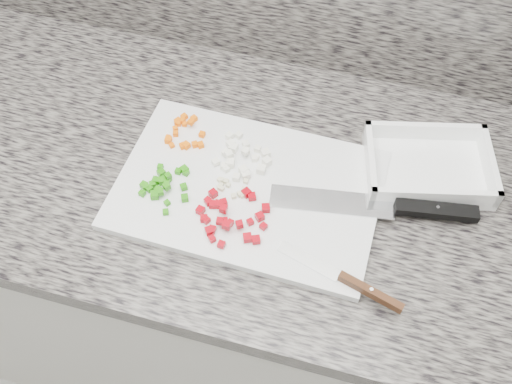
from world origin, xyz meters
TOP-DOWN VIEW (x-y plane):
  - cabinet at (0.00, 1.44)m, footprint 3.92×0.62m
  - countertop at (0.00, 1.44)m, footprint 3.96×0.64m
  - cutting_board at (0.07, 1.39)m, footprint 0.46×0.32m
  - carrot_pile at (-0.08, 1.47)m, footprint 0.08×0.09m
  - onion_pile at (0.04, 1.44)m, footprint 0.11×0.11m
  - green_pepper_pile at (-0.08, 1.35)m, footprint 0.09×0.11m
  - red_pepper_pile at (0.05, 1.32)m, footprint 0.13×0.12m
  - garlic_pile at (0.04, 1.38)m, footprint 0.06×0.05m
  - chef_knife at (0.33, 1.41)m, footprint 0.35×0.09m
  - paring_knife at (0.28, 1.25)m, footprint 0.21×0.08m
  - tray at (0.36, 1.52)m, footprint 0.25×0.21m

SIDE VIEW (x-z plane):
  - cabinet at x=0.00m, z-range 0.00..0.86m
  - countertop at x=0.00m, z-range 0.86..0.90m
  - cutting_board at x=0.07m, z-range 0.90..0.92m
  - tray at x=0.36m, z-range 0.89..0.94m
  - garlic_pile at x=0.04m, z-range 0.91..0.92m
  - carrot_pile at x=-0.08m, z-range 0.91..0.93m
  - chef_knife at x=0.33m, z-range 0.91..0.93m
  - paring_knife at x=0.28m, z-range 0.91..0.93m
  - green_pepper_pile at x=-0.08m, z-range 0.91..0.93m
  - onion_pile at x=0.04m, z-range 0.91..0.93m
  - red_pepper_pile at x=0.05m, z-range 0.91..0.93m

